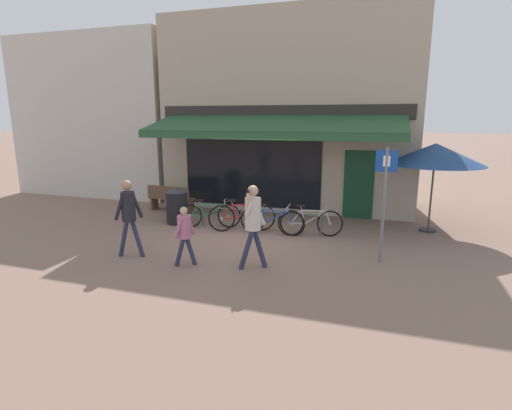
{
  "coord_description": "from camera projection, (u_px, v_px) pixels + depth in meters",
  "views": [
    {
      "loc": [
        3.49,
        -9.68,
        3.08
      ],
      "look_at": [
        0.63,
        -0.93,
        1.05
      ],
      "focal_mm": 28.0,
      "sensor_mm": 36.0,
      "label": 1
    }
  ],
  "objects": [
    {
      "name": "bicycle_red",
      "position": [
        242.0,
        217.0,
        10.98
      ],
      "size": [
        1.75,
        0.85,
        0.89
      ],
      "rotation": [
        -0.07,
        0.0,
        0.4
      ],
      "color": "black",
      "rests_on": "ground_plane"
    },
    {
      "name": "pedestrian_child",
      "position": [
        184.0,
        230.0,
        8.33
      ],
      "size": [
        0.43,
        0.5,
        1.29
      ],
      "rotation": [
        0.0,
        0.0,
        3.24
      ],
      "color": "#282D47",
      "rests_on": "ground_plane"
    },
    {
      "name": "ground_plane",
      "position": [
        244.0,
        235.0,
        10.71
      ],
      "size": [
        160.0,
        160.0,
        0.0
      ],
      "primitive_type": "plane",
      "color": "#846656"
    },
    {
      "name": "park_bench",
      "position": [
        171.0,
        198.0,
        13.21
      ],
      "size": [
        1.63,
        0.59,
        0.87
      ],
      "rotation": [
        0.0,
        0.0,
        -0.1
      ],
      "color": "brown",
      "rests_on": "ground_plane"
    },
    {
      "name": "shop_front",
      "position": [
        290.0,
        113.0,
        13.94
      ],
      "size": [
        8.53,
        5.0,
        6.43
      ],
      "color": "tan",
      "rests_on": "ground_plane"
    },
    {
      "name": "pedestrian_second_adult",
      "position": [
        128.0,
        210.0,
        8.81
      ],
      "size": [
        0.6,
        0.46,
        1.75
      ],
      "rotation": [
        0.0,
        0.0,
        3.06
      ],
      "color": "#282D47",
      "rests_on": "ground_plane"
    },
    {
      "name": "neighbour_building",
      "position": [
        113.0,
        117.0,
        16.82
      ],
      "size": [
        6.65,
        4.0,
        6.14
      ],
      "color": "beige",
      "rests_on": "ground_plane"
    },
    {
      "name": "pedestrian_adult",
      "position": [
        253.0,
        217.0,
        8.1
      ],
      "size": [
        0.57,
        0.6,
        1.76
      ],
      "rotation": [
        0.0,
        0.0,
        3.31
      ],
      "color": "#282D47",
      "rests_on": "ground_plane"
    },
    {
      "name": "litter_bin",
      "position": [
        177.0,
        206.0,
        11.75
      ],
      "size": [
        0.64,
        0.64,
        1.07
      ],
      "color": "black",
      "rests_on": "ground_plane"
    },
    {
      "name": "parking_sign",
      "position": [
        384.0,
        194.0,
        8.33
      ],
      "size": [
        0.44,
        0.07,
        2.48
      ],
      "color": "slate",
      "rests_on": "ground_plane"
    },
    {
      "name": "bicycle_blue",
      "position": [
        272.0,
        221.0,
        10.65
      ],
      "size": [
        1.79,
        0.52,
        0.83
      ],
      "rotation": [
        0.06,
        0.0,
        0.01
      ],
      "color": "black",
      "rests_on": "ground_plane"
    },
    {
      "name": "bicycle_green",
      "position": [
        210.0,
        215.0,
        11.34
      ],
      "size": [
        1.72,
        0.74,
        0.82
      ],
      "rotation": [
        -0.07,
        0.0,
        0.32
      ],
      "color": "black",
      "rests_on": "ground_plane"
    },
    {
      "name": "bike_rack_rail",
      "position": [
        259.0,
        214.0,
        10.95
      ],
      "size": [
        3.52,
        0.04,
        0.57
      ],
      "color": "#47494F",
      "rests_on": "ground_plane"
    },
    {
      "name": "cafe_parasol",
      "position": [
        435.0,
        154.0,
        10.58
      ],
      "size": [
        2.53,
        2.53,
        2.41
      ],
      "color": "#4C3D2D",
      "rests_on": "ground_plane"
    },
    {
      "name": "bicycle_silver",
      "position": [
        310.0,
        222.0,
        10.53
      ],
      "size": [
        1.7,
        0.68,
        0.85
      ],
      "rotation": [
        -0.11,
        0.0,
        0.25
      ],
      "color": "black",
      "rests_on": "ground_plane"
    }
  ]
}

